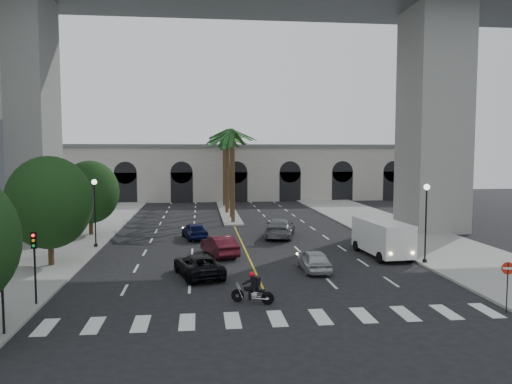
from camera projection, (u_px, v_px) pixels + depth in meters
name	position (u px, v px, depth m)	size (l,w,h in m)	color
ground	(272.00, 308.00, 23.86)	(140.00, 140.00, 0.00)	black
sidewalk_left	(43.00, 251.00, 37.03)	(8.00, 100.00, 0.15)	gray
sidewalk_right	(428.00, 243.00, 40.39)	(8.00, 100.00, 0.15)	gray
median	(228.00, 211.00, 61.49)	(2.00, 24.00, 0.20)	gray
pier_building	(221.00, 172.00, 77.98)	(71.00, 10.50, 8.50)	beige
bridge	(275.00, 28.00, 44.52)	(75.00, 13.00, 26.00)	gray
palm_a	(233.00, 135.00, 50.85)	(3.20, 3.20, 10.30)	#47331E
palm_b	(231.00, 134.00, 54.80)	(3.20, 3.20, 10.60)	#47331E
palm_c	(227.00, 139.00, 58.76)	(3.20, 3.20, 10.10)	#47331E
palm_d	(228.00, 134.00, 62.70)	(3.20, 3.20, 10.90)	#47331E
palm_e	(224.00, 138.00, 66.67)	(3.20, 3.20, 10.40)	#47331E
palm_f	(225.00, 137.00, 70.65)	(3.20, 3.20, 10.70)	#47331E
street_tree_mid	(49.00, 202.00, 31.96)	(5.44, 5.44, 7.21)	#382616
street_tree_far	(90.00, 192.00, 43.87)	(5.04, 5.04, 6.68)	#382616
lamp_post_left_far	(95.00, 207.00, 38.17)	(0.40, 0.40, 5.35)	black
lamp_post_right	(426.00, 216.00, 32.80)	(0.40, 0.40, 5.35)	black
traffic_signal_near	(2.00, 276.00, 19.92)	(0.25, 0.18, 3.65)	black
traffic_signal_far	(35.00, 255.00, 23.88)	(0.25, 0.18, 3.65)	black
motorcycle_rider	(254.00, 289.00, 24.54)	(2.06, 0.99, 1.59)	black
car_a	(314.00, 260.00, 31.22)	(1.60, 3.98, 1.36)	#B2B3B7
car_b	(219.00, 246.00, 35.75)	(1.56, 4.47, 1.47)	#470E19
car_c	(198.00, 265.00, 29.88)	(2.25, 4.88, 1.36)	black
car_d	(280.00, 228.00, 43.46)	(2.35, 5.78, 1.68)	slate
car_e	(195.00, 231.00, 42.66)	(1.68, 4.17, 1.42)	#0D1240
cargo_van	(382.00, 237.00, 35.47)	(2.77, 6.13, 2.55)	white
do_not_enter_sign	(508.00, 276.00, 23.00)	(0.58, 0.17, 2.40)	black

